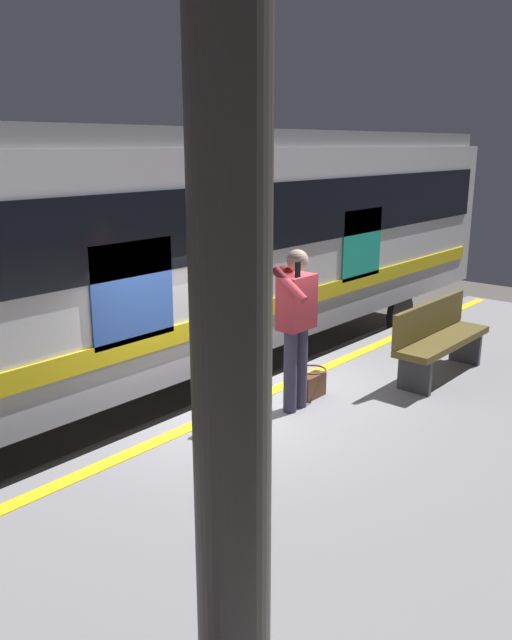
% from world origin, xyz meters
% --- Properties ---
extents(ground_plane, '(24.98, 24.98, 0.00)m').
position_xyz_m(ground_plane, '(0.00, 0.00, 0.00)').
color(ground_plane, '#4C4742').
extents(platform, '(12.79, 4.42, 1.04)m').
position_xyz_m(platform, '(0.00, 2.21, 0.52)').
color(platform, gray).
rests_on(platform, ground).
extents(safety_line, '(12.53, 0.16, 0.01)m').
position_xyz_m(safety_line, '(0.00, 0.30, 1.04)').
color(safety_line, yellow).
rests_on(safety_line, platform).
extents(track_rail_near, '(16.63, 0.08, 0.16)m').
position_xyz_m(track_rail_near, '(0.00, -1.61, 0.08)').
color(track_rail_near, slate).
rests_on(track_rail_near, ground).
extents(track_rail_far, '(16.63, 0.08, 0.16)m').
position_xyz_m(track_rail_far, '(0.00, -3.04, 0.08)').
color(track_rail_far, slate).
rests_on(track_rail_far, ground).
extents(train_carriage, '(13.32, 2.94, 3.79)m').
position_xyz_m(train_carriage, '(-1.67, -2.32, 2.44)').
color(train_carriage, silver).
rests_on(train_carriage, ground).
extents(passenger, '(0.57, 0.55, 1.71)m').
position_xyz_m(passenger, '(-0.11, 0.79, 2.05)').
color(passenger, '#383347').
rests_on(passenger, platform).
extents(handbag, '(0.34, 0.31, 0.33)m').
position_xyz_m(handbag, '(-0.49, 0.74, 1.19)').
color(handbag, '#59331E').
rests_on(handbag, platform).
extents(station_column, '(0.36, 0.36, 3.51)m').
position_xyz_m(station_column, '(3.02, 2.83, 2.79)').
color(station_column, '#38332D').
rests_on(station_column, platform).
extents(bench, '(1.70, 0.44, 0.90)m').
position_xyz_m(bench, '(-2.05, 1.46, 1.53)').
color(bench, brown).
rests_on(bench, platform).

